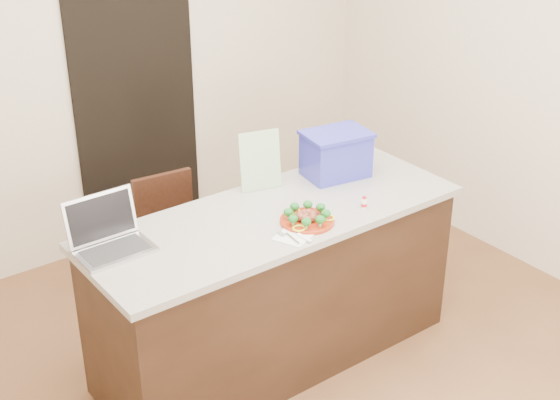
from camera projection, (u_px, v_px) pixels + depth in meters
ground at (302, 377)px, 4.31m from camera, size 4.00×4.00×0.00m
room_shell at (306, 99)px, 3.58m from camera, size 4.00×4.00×4.00m
doorway at (136, 105)px, 5.33m from camera, size 0.90×0.02×2.00m
island at (275, 287)px, 4.28m from camera, size 2.06×0.76×0.92m
plate at (307, 221)px, 3.98m from camera, size 0.28×0.28×0.02m
meatballs at (308, 216)px, 3.97m from camera, size 0.11×0.11×0.04m
broccoli at (307, 213)px, 3.96m from camera, size 0.24×0.24×0.04m
pepper_rings at (307, 219)px, 3.98m from camera, size 0.26×0.23×0.01m
napkin at (293, 237)px, 3.85m from camera, size 0.21×0.21×0.01m
fork at (289, 236)px, 3.84m from camera, size 0.04×0.16×0.00m
knife at (300, 235)px, 3.85m from camera, size 0.02×0.21×0.01m
yogurt_bottle at (364, 204)px, 4.12m from camera, size 0.03×0.03×0.07m
laptop at (108, 235)px, 3.73m from camera, size 0.36×0.28×0.25m
leaflet at (260, 161)px, 4.27m from camera, size 0.24×0.11×0.33m
blue_box at (336, 154)px, 4.44m from camera, size 0.41×0.32×0.27m
chair at (173, 234)px, 4.77m from camera, size 0.42×0.42×0.85m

